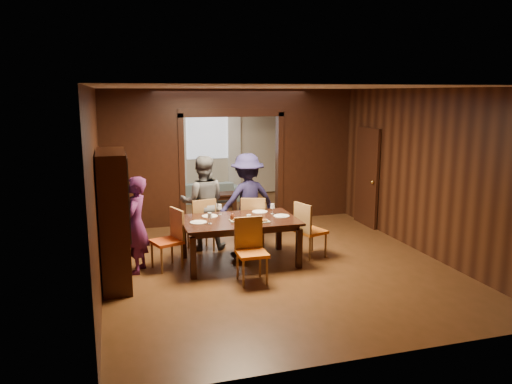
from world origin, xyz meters
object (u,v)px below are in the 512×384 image
object	(u,v)px
chair_left	(166,240)
chair_near	(252,251)
person_navy	(247,200)
chair_right	(311,229)
chair_far_l	(201,224)
hutch	(114,219)
sofa	(206,191)
coffee_table	(220,202)
person_purple	(136,225)
dining_table	(240,241)
chair_far_r	(254,222)
person_grey	(203,203)

from	to	relation	value
chair_left	chair_near	xyz separation A→B (m)	(1.16, -0.97, 0.00)
person_navy	chair_left	distance (m)	1.88
chair_right	chair_far_l	xyz separation A→B (m)	(-1.78, 0.91, 0.00)
person_navy	hutch	world-z (taller)	hutch
sofa	coffee_table	distance (m)	1.09
person_navy	chair_far_l	bearing A→B (deg)	-4.12
person_navy	chair_left	size ratio (longest dim) A/B	1.78
coffee_table	chair_far_l	world-z (taller)	chair_far_l
chair_left	hutch	distance (m)	1.05
person_purple	person_navy	size ratio (longest dim) A/B	0.90
chair_far_l	chair_right	bearing A→B (deg)	142.04
dining_table	chair_left	bearing A→B (deg)	176.54
chair_right	chair_far_l	distance (m)	2.00
person_purple	chair_far_r	distance (m)	2.28
sofa	chair_near	bearing A→B (deg)	86.95
coffee_table	chair_near	bearing A→B (deg)	-96.57
dining_table	person_purple	bearing A→B (deg)	178.44
person_purple	dining_table	size ratio (longest dim) A/B	0.81
dining_table	coffee_table	bearing A→B (deg)	82.52
person_navy	person_purple	bearing A→B (deg)	14.66
chair_right	chair_far_r	distance (m)	1.14
person_grey	chair_far_r	size ratio (longest dim) A/B	1.77
dining_table	chair_near	world-z (taller)	chair_near
person_navy	chair_far_r	distance (m)	0.43
person_navy	hutch	size ratio (longest dim) A/B	0.86
chair_left	chair_far_l	distance (m)	1.08
person_purple	dining_table	world-z (taller)	person_purple
dining_table	chair_left	xyz separation A→B (m)	(-1.20, 0.07, 0.10)
coffee_table	chair_far_l	xyz separation A→B (m)	(-1.01, -3.01, 0.28)
person_grey	chair_left	xyz separation A→B (m)	(-0.77, -0.91, -0.37)
chair_far_r	hutch	world-z (taller)	hutch
sofa	coffee_table	xyz separation A→B (m)	(0.15, -1.07, -0.06)
coffee_table	person_grey	bearing A→B (deg)	-107.95
chair_far_l	chair_near	xyz separation A→B (m)	(0.46, -1.79, 0.00)
chair_right	hutch	world-z (taller)	hutch
chair_right	chair_near	xyz separation A→B (m)	(-1.32, -0.88, 0.00)
chair_far_r	coffee_table	bearing A→B (deg)	-72.70
chair_near	hutch	xyz separation A→B (m)	(-1.96, 0.53, 0.52)
chair_near	hutch	world-z (taller)	hutch
chair_right	chair_far_l	bearing A→B (deg)	45.13
chair_right	hutch	bearing A→B (deg)	78.24
chair_far_l	hutch	xyz separation A→B (m)	(-1.50, -1.26, 0.52)
chair_far_l	chair_far_r	world-z (taller)	same
dining_table	coffee_table	distance (m)	3.94
person_navy	sofa	size ratio (longest dim) A/B	0.97
person_navy	coffee_table	distance (m)	3.00
person_grey	person_navy	distance (m)	0.84
person_purple	chair_left	size ratio (longest dim) A/B	1.59
chair_near	chair_left	bearing A→B (deg)	140.42
person_purple	coffee_table	distance (m)	4.47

